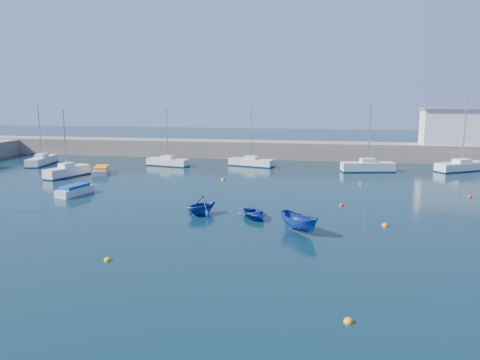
% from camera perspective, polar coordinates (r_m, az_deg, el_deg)
% --- Properties ---
extents(ground, '(220.00, 220.00, 0.00)m').
position_cam_1_polar(ground, '(30.02, -11.27, -8.96)').
color(ground, black).
rests_on(ground, ground).
extents(back_wall, '(96.00, 4.50, 2.60)m').
position_cam_1_polar(back_wall, '(73.61, 1.61, 3.75)').
color(back_wall, gray).
rests_on(back_wall, ground).
extents(harbor_office, '(10.00, 4.00, 5.00)m').
position_cam_1_polar(harbor_office, '(75.10, 25.04, 5.82)').
color(harbor_office, silver).
rests_on(harbor_office, back_wall).
extents(sailboat_3, '(3.39, 6.16, 8.00)m').
position_cam_1_polar(sailboat_3, '(60.40, -20.33, 1.01)').
color(sailboat_3, silver).
rests_on(sailboat_3, ground).
extents(sailboat_4, '(2.71, 6.75, 8.66)m').
position_cam_1_polar(sailboat_4, '(71.94, -23.00, 2.21)').
color(sailboat_4, silver).
rests_on(sailboat_4, ground).
extents(sailboat_5, '(6.26, 3.02, 7.96)m').
position_cam_1_polar(sailboat_5, '(65.99, -8.80, 2.21)').
color(sailboat_5, silver).
rests_on(sailboat_5, ground).
extents(sailboat_6, '(6.49, 3.39, 8.19)m').
position_cam_1_polar(sailboat_6, '(64.97, 1.35, 2.19)').
color(sailboat_6, silver).
rests_on(sailboat_6, ground).
extents(sailboat_7, '(6.96, 3.22, 8.93)m').
position_cam_1_polar(sailboat_7, '(62.51, 15.30, 1.61)').
color(sailboat_7, silver).
rests_on(sailboat_7, ground).
extents(sailboat_8, '(7.29, 5.53, 9.49)m').
position_cam_1_polar(sailboat_8, '(67.34, 25.39, 1.52)').
color(sailboat_8, silver).
rests_on(sailboat_8, ground).
extents(motorboat_1, '(2.24, 4.30, 1.00)m').
position_cam_1_polar(motorboat_1, '(49.27, -19.51, -1.17)').
color(motorboat_1, silver).
rests_on(motorboat_1, ground).
extents(motorboat_2, '(2.98, 4.86, 0.94)m').
position_cam_1_polar(motorboat_2, '(61.28, -16.55, 1.15)').
color(motorboat_2, silver).
rests_on(motorboat_2, ground).
extents(dinghy_center, '(3.58, 3.99, 0.68)m').
position_cam_1_polar(dinghy_center, '(37.86, 1.77, -4.15)').
color(dinghy_center, navy).
rests_on(dinghy_center, ground).
extents(dinghy_left, '(3.97, 4.07, 1.63)m').
position_cam_1_polar(dinghy_left, '(38.91, -4.77, -3.06)').
color(dinghy_left, navy).
rests_on(dinghy_left, ground).
extents(dinghy_right, '(3.55, 3.60, 1.42)m').
position_cam_1_polar(dinghy_right, '(34.21, 7.26, -5.18)').
color(dinghy_right, navy).
rests_on(dinghy_right, ground).
extents(buoy_0, '(0.43, 0.43, 0.43)m').
position_cam_1_polar(buoy_0, '(29.62, -15.84, -9.44)').
color(buoy_0, orange).
rests_on(buoy_0, ground).
extents(buoy_1, '(0.44, 0.44, 0.44)m').
position_cam_1_polar(buoy_1, '(42.95, 12.26, -3.09)').
color(buoy_1, '#AE310D').
rests_on(buoy_1, ground).
extents(buoy_2, '(0.50, 0.50, 0.50)m').
position_cam_1_polar(buoy_2, '(37.33, 17.28, -5.38)').
color(buoy_2, orange).
rests_on(buoy_2, ground).
extents(buoy_3, '(0.50, 0.50, 0.50)m').
position_cam_1_polar(buoy_3, '(54.40, -2.09, -0.02)').
color(buoy_3, orange).
rests_on(buoy_3, ground).
extents(buoy_4, '(0.47, 0.47, 0.47)m').
position_cam_1_polar(buoy_4, '(50.62, 26.19, -1.90)').
color(buoy_4, '#AE310D').
rests_on(buoy_4, ground).
extents(buoy_5, '(0.44, 0.44, 0.44)m').
position_cam_1_polar(buoy_5, '(21.97, 13.07, -16.55)').
color(buoy_5, orange).
rests_on(buoy_5, ground).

